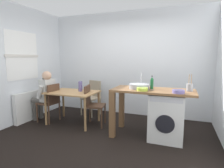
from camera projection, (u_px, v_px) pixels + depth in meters
ground_plane at (100, 138)px, 3.45m from camera, size 5.46×5.46×0.00m
wall_back at (127, 64)px, 4.88m from camera, size 4.60×0.10×2.70m
wall_window_side at (10, 65)px, 4.02m from camera, size 0.12×3.80×2.70m
radiator at (28, 106)px, 4.39m from camera, size 0.10×0.80×0.70m
dining_table at (73, 96)px, 4.18m from camera, size 1.10×0.76×0.74m
chair_person_seat at (50, 101)px, 4.30m from camera, size 0.42×0.42×0.90m
chair_opposite at (92, 103)px, 4.07m from camera, size 0.47×0.47×0.90m
chair_spare_by_wall at (93, 96)px, 4.88m from camera, size 0.48×0.48×0.90m
seated_person at (45, 93)px, 4.34m from camera, size 0.51×0.52×1.20m
kitchen_counter at (141, 97)px, 3.50m from camera, size 1.50×0.68×0.92m
washing_machine at (166, 116)px, 3.37m from camera, size 0.60×0.61×0.86m
sink_basin at (139, 86)px, 3.49m from camera, size 0.38×0.38×0.09m
tap at (141, 80)px, 3.64m from camera, size 0.02×0.02×0.28m
bottle_tall_green at (152, 83)px, 3.46m from camera, size 0.06×0.06×0.25m
mixing_bowl at (142, 89)px, 3.27m from camera, size 0.20×0.20×0.06m
utensil_crock at (190, 87)px, 3.21m from camera, size 0.11×0.11×0.30m
colander at (178, 91)px, 3.03m from camera, size 0.20×0.20×0.06m
vase at (80, 86)px, 4.19m from camera, size 0.09×0.09×0.23m
scissors at (149, 90)px, 3.32m from camera, size 0.15×0.06×0.01m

